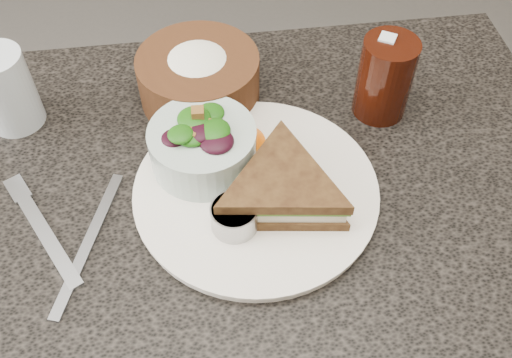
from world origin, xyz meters
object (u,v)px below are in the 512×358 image
Objects in this scene: dressing_ramekin at (234,217)px; bread_basket at (198,71)px; cola_glass at (386,75)px; dinner_plate at (256,191)px; sandwich at (282,189)px; dining_table at (220,340)px; water_glass at (6,90)px; salad_bowl at (202,141)px.

dressing_ramekin is 0.33× the size of bread_basket.
dinner_plate is at bearing -146.45° from cola_glass.
sandwich is 0.22m from cola_glass.
sandwich is 1.41× the size of cola_glass.
dining_table is 5.55× the size of sandwich.
dressing_ramekin is at bearing -39.00° from water_glass.
dining_table is at bearing -95.36° from salad_bowl.
dinner_plate is 0.36m from water_glass.
salad_bowl is 2.40× the size of dressing_ramekin.
bread_basket is (-0.08, 0.21, 0.01)m from sandwich.
dinner_plate is 2.35× the size of cola_glass.
salad_bowl reaches higher than dining_table.
salad_bowl is at bearing -26.00° from water_glass.
bread_basket is 1.33× the size of cola_glass.
dressing_ramekin is (-0.03, -0.05, 0.02)m from dinner_plate.
sandwich is at bearing -0.12° from dining_table.
sandwich is 0.07m from dressing_ramekin.
sandwich is 3.23× the size of dressing_ramekin.
sandwich is (0.10, -0.00, 0.41)m from dining_table.
sandwich is at bearing -40.62° from salad_bowl.
cola_glass is (0.22, 0.18, 0.03)m from dressing_ramekin.
dressing_ramekin is 0.36m from water_glass.
salad_bowl is (-0.06, 0.05, 0.05)m from dinner_plate.
water_glass is at bearing 141.00° from dressing_ramekin.
water_glass reaches higher than bread_basket.
dining_table is at bearing -172.22° from sandwich.
salad_bowl reaches higher than sandwich.
dinner_plate is 1.77× the size of bread_basket.
water_glass is at bearing 150.81° from dinner_plate.
sandwich reaches higher than dressing_ramekin.
sandwich is 1.61× the size of water_glass.
cola_glass is at bearing 38.66° from dressing_ramekin.
bread_basket is at bearing 2.80° from water_glass.
salad_bowl is 0.28m from water_glass.
cola_glass is 1.14× the size of water_glass.
cola_glass is at bearing 33.55° from dinner_plate.
dining_table is at bearing -39.01° from water_glass.
dressing_ramekin is at bearing -75.02° from salad_bowl.
sandwich is 0.39m from water_glass.
salad_bowl is (-0.09, 0.08, 0.01)m from sandwich.
bread_basket reaches higher than dinner_plate.
dinner_plate is 1.67× the size of sandwich.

